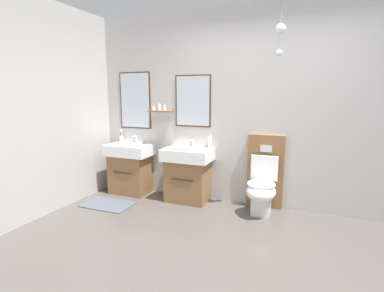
% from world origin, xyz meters
% --- Properties ---
extents(ground_plane, '(6.43, 4.66, 0.10)m').
position_xyz_m(ground_plane, '(0.00, 0.00, -0.05)').
color(ground_plane, '#4C4744').
rests_on(ground_plane, ground).
extents(wall_back, '(5.23, 0.51, 2.69)m').
position_xyz_m(wall_back, '(-0.02, 1.67, 1.35)').
color(wall_back, '#B7B5B2').
rests_on(wall_back, ground).
extents(wall_left, '(0.12, 3.46, 2.69)m').
position_xyz_m(wall_left, '(-2.55, 0.00, 1.35)').
color(wall_left, '#B7B5B2').
rests_on(wall_left, ground).
extents(bath_mat, '(0.68, 0.44, 0.01)m').
position_xyz_m(bath_mat, '(-1.98, 0.83, 0.01)').
color(bath_mat, '#474C56').
rests_on(bath_mat, ground).
extents(vanity_sink_left, '(0.69, 0.48, 0.77)m').
position_xyz_m(vanity_sink_left, '(-1.98, 1.41, 0.41)').
color(vanity_sink_left, brown).
rests_on(vanity_sink_left, ground).
extents(tap_on_left_sink, '(0.03, 0.13, 0.11)m').
position_xyz_m(tap_on_left_sink, '(-1.98, 1.58, 0.84)').
color(tap_on_left_sink, silver).
rests_on(tap_on_left_sink, vanity_sink_left).
extents(vanity_sink_right, '(0.69, 0.48, 0.77)m').
position_xyz_m(vanity_sink_right, '(-1.01, 1.41, 0.41)').
color(vanity_sink_right, brown).
rests_on(vanity_sink_right, ground).
extents(tap_on_right_sink, '(0.03, 0.13, 0.11)m').
position_xyz_m(tap_on_right_sink, '(-1.01, 1.58, 0.84)').
color(tap_on_right_sink, silver).
rests_on(tap_on_right_sink, vanity_sink_right).
extents(toilet, '(0.48, 0.63, 1.00)m').
position_xyz_m(toilet, '(0.06, 1.41, 0.38)').
color(toilet, brown).
rests_on(toilet, ground).
extents(toothbrush_cup, '(0.07, 0.07, 0.21)m').
position_xyz_m(toothbrush_cup, '(-2.24, 1.57, 0.83)').
color(toothbrush_cup, silver).
rests_on(toothbrush_cup, vanity_sink_left).
extents(soap_dispenser, '(0.06, 0.06, 0.21)m').
position_xyz_m(soap_dispenser, '(-0.73, 1.58, 0.86)').
color(soap_dispenser, white).
rests_on(soap_dispenser, vanity_sink_right).
extents(folded_hand_towel, '(0.22, 0.16, 0.04)m').
position_xyz_m(folded_hand_towel, '(-1.05, 1.28, 0.79)').
color(folded_hand_towel, white).
rests_on(folded_hand_towel, vanity_sink_right).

